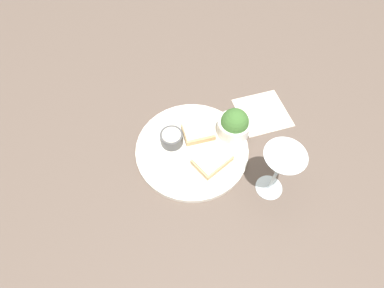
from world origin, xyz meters
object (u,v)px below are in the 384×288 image
(cheese_toast_near, at_px, (212,159))
(wine_glass, at_px, (280,166))
(napkin, at_px, (262,112))
(sauce_ramekin, at_px, (172,138))
(salad_bowl, at_px, (234,124))
(cheese_toast_far, at_px, (198,131))

(cheese_toast_near, height_order, wine_glass, wine_glass)
(cheese_toast_near, distance_m, napkin, 0.24)
(sauce_ramekin, bearing_deg, salad_bowl, -29.39)
(salad_bowl, xyz_separation_m, wine_glass, (-0.05, -0.18, 0.07))
(salad_bowl, distance_m, sauce_ramekin, 0.18)
(salad_bowl, bearing_deg, sauce_ramekin, 150.61)
(cheese_toast_far, distance_m, napkin, 0.22)
(cheese_toast_near, distance_m, wine_glass, 0.19)
(salad_bowl, relative_size, wine_glass, 0.54)
(salad_bowl, distance_m, wine_glass, 0.20)
(wine_glass, xyz_separation_m, napkin, (0.17, 0.18, -0.12))
(cheese_toast_far, height_order, wine_glass, wine_glass)
(cheese_toast_far, bearing_deg, cheese_toast_near, -108.83)
(cheese_toast_far, bearing_deg, salad_bowl, -36.36)
(salad_bowl, bearing_deg, cheese_toast_far, 143.64)
(cheese_toast_near, height_order, napkin, cheese_toast_near)
(sauce_ramekin, xyz_separation_m, napkin, (0.28, -0.09, -0.03))
(salad_bowl, height_order, cheese_toast_near, salad_bowl)
(cheese_toast_near, bearing_deg, cheese_toast_far, 71.17)
(salad_bowl, relative_size, napkin, 0.47)
(cheese_toast_far, bearing_deg, napkin, -17.22)
(sauce_ramekin, height_order, napkin, sauce_ramekin)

